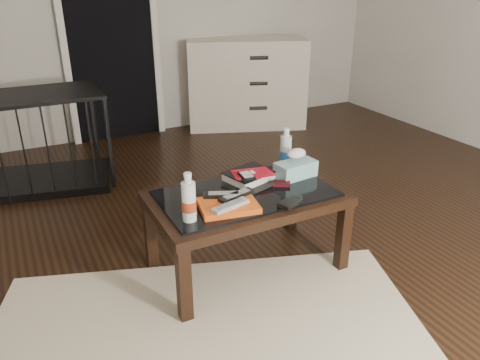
% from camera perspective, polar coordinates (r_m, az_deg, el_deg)
% --- Properties ---
extents(ground, '(5.00, 5.00, 0.00)m').
position_cam_1_polar(ground, '(2.90, 5.63, -7.63)').
color(ground, black).
rests_on(ground, ground).
extents(doorway, '(0.90, 0.08, 2.07)m').
position_cam_1_polar(doorway, '(4.65, -15.63, 17.19)').
color(doorway, black).
rests_on(doorway, ground).
extents(coffee_table, '(1.00, 0.60, 0.46)m').
position_cam_1_polar(coffee_table, '(2.48, 0.76, -2.85)').
color(coffee_table, black).
rests_on(coffee_table, ground).
extents(dresser, '(1.30, 0.90, 0.90)m').
position_cam_1_polar(dresser, '(4.97, 0.77, 11.71)').
color(dresser, beige).
rests_on(dresser, ground).
extents(pet_crate, '(1.01, 0.78, 0.71)m').
position_cam_1_polar(pet_crate, '(3.87, -22.55, 2.75)').
color(pet_crate, black).
rests_on(pet_crate, ground).
extents(magazines, '(0.31, 0.26, 0.03)m').
position_cam_1_polar(magazines, '(2.29, -1.45, -3.12)').
color(magazines, '#E35615').
rests_on(magazines, coffee_table).
extents(remote_silver, '(0.21, 0.10, 0.02)m').
position_cam_1_polar(remote_silver, '(2.23, -1.17, -3.10)').
color(remote_silver, '#A7A7AB').
rests_on(remote_silver, magazines).
extents(remote_black_front, '(0.21, 0.10, 0.02)m').
position_cam_1_polar(remote_black_front, '(2.33, -0.45, -1.84)').
color(remote_black_front, black).
rests_on(remote_black_front, magazines).
extents(remote_black_back, '(0.20, 0.13, 0.02)m').
position_cam_1_polar(remote_black_back, '(2.34, -2.04, -1.76)').
color(remote_black_back, black).
rests_on(remote_black_back, magazines).
extents(textbook, '(0.30, 0.26, 0.05)m').
position_cam_1_polar(textbook, '(2.59, 1.14, 0.54)').
color(textbook, black).
rests_on(textbook, coffee_table).
extents(dvd_mailers, '(0.21, 0.17, 0.01)m').
position_cam_1_polar(dvd_mailers, '(2.56, 1.24, 0.85)').
color(dvd_mailers, '#B80C20').
rests_on(dvd_mailers, textbook).
extents(ipod, '(0.07, 0.11, 0.02)m').
position_cam_1_polar(ipod, '(2.50, 0.79, 0.57)').
color(ipod, black).
rests_on(ipod, dvd_mailers).
extents(flip_phone, '(0.10, 0.08, 0.02)m').
position_cam_1_polar(flip_phone, '(2.54, 5.12, -0.44)').
color(flip_phone, black).
rests_on(flip_phone, coffee_table).
extents(wallet, '(0.14, 0.11, 0.02)m').
position_cam_1_polar(wallet, '(2.33, 6.10, -2.79)').
color(wallet, black).
rests_on(wallet, coffee_table).
extents(water_bottle_left, '(0.08, 0.08, 0.24)m').
position_cam_1_polar(water_bottle_left, '(2.15, -6.28, -2.07)').
color(water_bottle_left, white).
rests_on(water_bottle_left, coffee_table).
extents(water_bottle_right, '(0.07, 0.07, 0.24)m').
position_cam_1_polar(water_bottle_right, '(2.74, 5.60, 3.95)').
color(water_bottle_right, silver).
rests_on(water_bottle_right, coffee_table).
extents(tissue_box, '(0.24, 0.15, 0.09)m').
position_cam_1_polar(tissue_box, '(2.64, 6.80, 1.31)').
color(tissue_box, teal).
rests_on(tissue_box, coffee_table).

